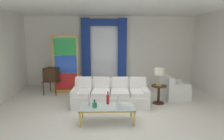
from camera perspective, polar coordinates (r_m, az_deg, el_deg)
ground_plane at (r=5.91m, az=0.63°, el=-11.57°), size 16.00×16.00×0.00m
wall_rear at (r=8.59m, az=-0.38°, el=5.37°), size 8.00×0.12×3.00m
ceiling_slab at (r=6.37m, az=0.30°, el=17.59°), size 8.00×7.60×0.04m
curtained_window at (r=8.41m, az=-2.28°, el=6.92°), size 2.00×0.17×2.70m
couch_white_long at (r=6.28m, az=-0.41°, el=-7.32°), size 2.38×1.04×0.86m
coffee_table at (r=5.03m, az=-1.45°, el=-10.86°), size 1.38×0.62×0.41m
bottle_blue_decanter at (r=5.15m, az=-1.18°, el=-8.38°), size 0.08×0.08×0.33m
bottle_crystal_tall at (r=5.10m, az=-6.63°, el=-8.85°), size 0.08×0.08×0.29m
bottle_amber_squat at (r=4.84m, az=1.77°, el=-9.69°), size 0.08×0.08×0.32m
bottle_ruby_flask at (r=4.96m, az=-5.05°, el=-9.94°), size 0.12×0.12×0.20m
vintage_tv at (r=7.73m, az=-16.94°, el=-1.30°), size 0.62×0.67×1.35m
armchair_white at (r=7.21m, az=17.33°, el=-5.69°), size 0.90×0.90×0.80m
stained_glass_divider at (r=7.65m, az=-13.23°, el=1.26°), size 0.95×0.05×2.20m
peacock_figurine at (r=7.37m, az=-9.80°, el=-5.59°), size 0.44×0.60×0.50m
round_side_table at (r=6.55m, az=13.37°, el=-6.43°), size 0.48×0.48×0.59m
table_lamp_brass at (r=6.40m, az=13.60°, el=-0.62°), size 0.32×0.32×0.57m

